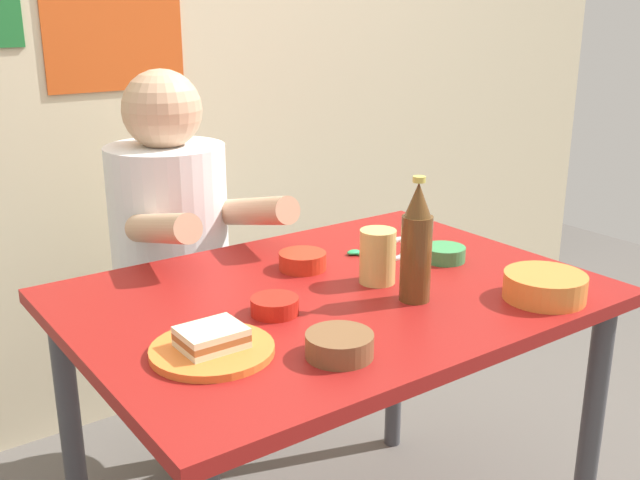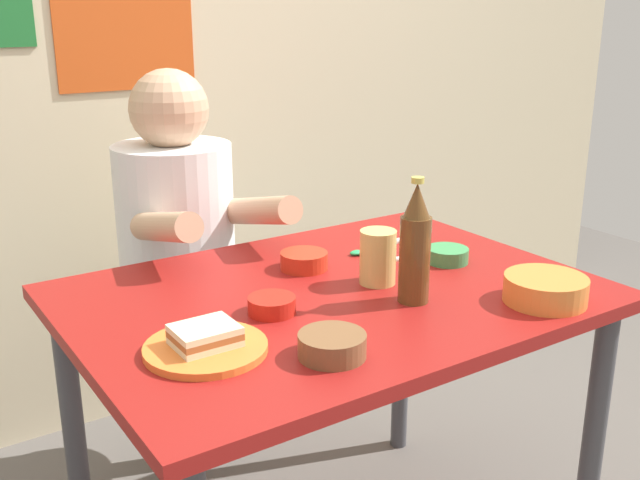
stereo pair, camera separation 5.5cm
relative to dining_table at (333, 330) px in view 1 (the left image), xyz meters
name	(u,v)px [view 1 (the left image)]	position (x,y,z in m)	size (l,w,h in m)	color
wall_back	(127,13)	(0.00, 1.05, 0.65)	(4.40, 0.09, 2.60)	beige
dining_table	(333,330)	(0.00, 0.00, 0.00)	(1.10, 0.80, 0.74)	maroon
stool	(178,358)	(-0.09, 0.63, -0.30)	(0.34, 0.34, 0.45)	#4C4C51
person_seated	(171,221)	(-0.09, 0.62, 0.12)	(0.33, 0.56, 0.72)	white
plate_orange	(212,350)	(-0.36, -0.12, 0.10)	(0.22, 0.22, 0.01)	orange
sandwich	(212,337)	(-0.36, -0.12, 0.13)	(0.11, 0.09, 0.04)	beige
beer_mug	(379,256)	(0.11, -0.02, 0.15)	(0.13, 0.08, 0.12)	#D1BC66
beer_bottle	(416,245)	(0.10, -0.14, 0.21)	(0.06, 0.06, 0.26)	#593819
dip_bowl_green	(445,253)	(0.33, 0.00, 0.11)	(0.10, 0.10, 0.03)	#388C4C
sauce_bowl_chili	(303,260)	(0.02, 0.15, 0.12)	(0.11, 0.11, 0.04)	red
sambal_bowl_red	(275,305)	(-0.17, -0.03, 0.11)	(0.10, 0.10, 0.03)	#B21E14
condiment_bowl_brown	(339,344)	(-0.18, -0.26, 0.12)	(0.12, 0.12, 0.04)	brown
soup_bowl_orange	(545,285)	(0.33, -0.30, 0.12)	(0.17, 0.17, 0.05)	orange
spoon	(361,254)	(0.19, 0.14, 0.10)	(0.06, 0.12, 0.01)	#26A559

